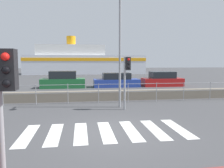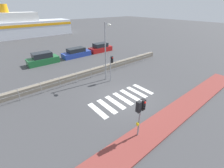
{
  "view_description": "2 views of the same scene",
  "coord_description": "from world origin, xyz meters",
  "views": [
    {
      "loc": [
        -1.06,
        -7.52,
        2.49
      ],
      "look_at": [
        0.32,
        2.0,
        1.5
      ],
      "focal_mm": 35.0,
      "sensor_mm": 36.0,
      "label": 1
    },
    {
      "loc": [
        -8.0,
        -8.01,
        7.36
      ],
      "look_at": [
        -0.61,
        1.0,
        1.2
      ],
      "focal_mm": 24.0,
      "sensor_mm": 36.0,
      "label": 2
    }
  ],
  "objects": [
    {
      "name": "parked_car_blue",
      "position": [
        2.46,
        13.73,
        0.59
      ],
      "size": [
        4.5,
        1.7,
        1.39
      ],
      "color": "#233D9E",
      "rests_on": "ground_plane"
    },
    {
      "name": "parked_car_red",
      "position": [
        7.2,
        13.73,
        0.63
      ],
      "size": [
        4.07,
        1.71,
        1.48
      ],
      "color": "#B21919",
      "rests_on": "ground_plane"
    },
    {
      "name": "sidewalk_brick",
      "position": [
        0.0,
        -4.1,
        0.06
      ],
      "size": [
        24.0,
        1.8,
        0.12
      ],
      "color": "brown",
      "rests_on": "ground_plane"
    },
    {
      "name": "streetlamp",
      "position": [
        1.05,
        3.94,
        3.69
      ],
      "size": [
        0.32,
        0.92,
        5.98
      ],
      "color": "gray",
      "rests_on": "ground_plane"
    },
    {
      "name": "traffic_light_near",
      "position": [
        -2.4,
        -3.73,
        2.1
      ],
      "size": [
        0.58,
        0.41,
        2.69
      ],
      "color": "gray",
      "rests_on": "ground_plane"
    },
    {
      "name": "ferry_boat",
      "position": [
        -0.58,
        38.03,
        2.49
      ],
      "size": [
        23.87,
        6.38,
        7.61
      ],
      "color": "silver",
      "rests_on": "ground_plane"
    },
    {
      "name": "traffic_light_far",
      "position": [
        1.29,
        3.44,
        2.01
      ],
      "size": [
        0.34,
        0.32,
        2.73
      ],
      "color": "gray",
      "rests_on": "ground_plane"
    },
    {
      "name": "parked_car_green",
      "position": [
        -2.72,
        13.73,
        0.68
      ],
      "size": [
        4.13,
        1.79,
        1.6
      ],
      "color": "#1E6633",
      "rests_on": "ground_plane"
    },
    {
      "name": "harbor_fence",
      "position": [
        0.0,
        5.45,
        0.78
      ],
      "size": [
        21.82,
        0.04,
        1.19
      ],
      "color": "gray",
      "rests_on": "ground_plane"
    },
    {
      "name": "seawall",
      "position": [
        0.0,
        6.33,
        0.31
      ],
      "size": [
        24.2,
        0.55,
        0.63
      ],
      "color": "slate",
      "rests_on": "ground_plane"
    },
    {
      "name": "crosswalk",
      "position": [
        -0.18,
        0.0,
        0.0
      ],
      "size": [
        5.85,
        2.4,
        0.01
      ],
      "color": "silver",
      "rests_on": "ground_plane"
    },
    {
      "name": "ground_plane",
      "position": [
        0.0,
        0.0,
        0.0
      ],
      "size": [
        160.0,
        160.0,
        0.0
      ],
      "primitive_type": "plane",
      "color": "#424244"
    }
  ]
}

